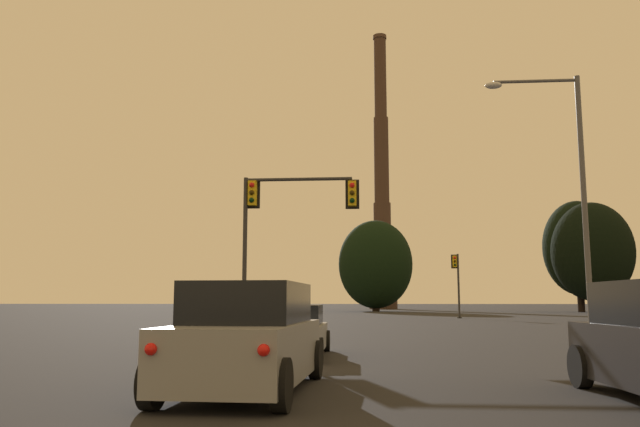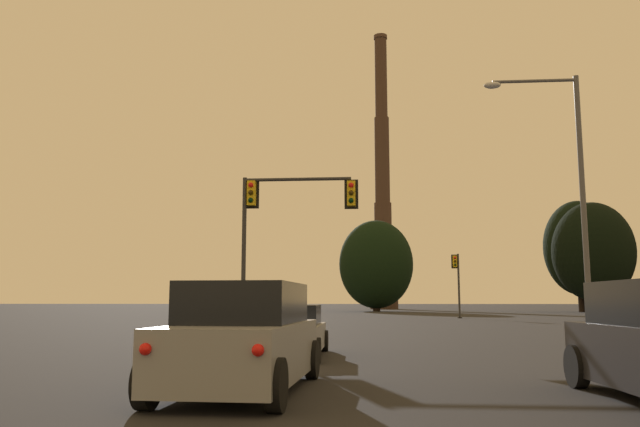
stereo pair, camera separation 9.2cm
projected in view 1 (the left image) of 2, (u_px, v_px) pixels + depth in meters
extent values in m
cylinder|color=black|center=(580.00, 366.00, 11.15)|extent=(0.25, 0.77, 0.76)
cube|color=gray|center=(291.00, 337.00, 17.43)|extent=(1.89, 4.63, 0.70)
cube|color=black|center=(292.00, 315.00, 17.74)|extent=(1.66, 2.23, 0.55)
cylinder|color=black|center=(270.00, 341.00, 19.33)|extent=(0.23, 0.64, 0.64)
cylinder|color=black|center=(326.00, 341.00, 19.22)|extent=(0.23, 0.64, 0.64)
cylinder|color=black|center=(248.00, 350.00, 15.57)|extent=(0.23, 0.64, 0.64)
cylinder|color=black|center=(319.00, 350.00, 15.47)|extent=(0.23, 0.64, 0.64)
sphere|color=red|center=(252.00, 336.00, 15.20)|extent=(0.17, 0.17, 0.17)
sphere|color=red|center=(311.00, 337.00, 15.11)|extent=(0.17, 0.17, 0.17)
cube|color=gray|center=(248.00, 351.00, 10.72)|extent=(2.10, 4.87, 0.95)
cube|color=black|center=(250.00, 303.00, 10.95)|extent=(1.88, 2.86, 0.70)
cylinder|color=black|center=(224.00, 358.00, 12.68)|extent=(0.25, 0.77, 0.76)
cylinder|color=black|center=(316.00, 359.00, 12.46)|extent=(0.25, 0.77, 0.76)
cylinder|color=black|center=(152.00, 383.00, 8.89)|extent=(0.25, 0.77, 0.76)
cylinder|color=black|center=(282.00, 385.00, 8.67)|extent=(0.25, 0.77, 0.76)
sphere|color=red|center=(151.00, 349.00, 8.46)|extent=(0.17, 0.17, 0.17)
sphere|color=red|center=(264.00, 350.00, 8.28)|extent=(0.17, 0.17, 0.17)
cylinder|color=#2D2D30|center=(245.00, 257.00, 25.92)|extent=(0.18, 0.18, 6.71)
cylinder|color=black|center=(243.00, 338.00, 25.46)|extent=(0.40, 0.40, 0.10)
cube|color=yellow|center=(253.00, 193.00, 26.27)|extent=(0.34, 0.34, 1.04)
cube|color=black|center=(253.00, 194.00, 26.44)|extent=(0.58, 0.03, 1.25)
sphere|color=red|center=(252.00, 185.00, 26.12)|extent=(0.22, 0.22, 0.22)
sphere|color=#352604|center=(252.00, 192.00, 26.08)|extent=(0.22, 0.22, 0.22)
sphere|color=black|center=(252.00, 200.00, 26.03)|extent=(0.22, 0.22, 0.22)
cylinder|color=#2D2D30|center=(299.00, 179.00, 26.19)|extent=(4.49, 0.14, 0.14)
sphere|color=#2D2D30|center=(246.00, 180.00, 26.37)|extent=(0.18, 0.18, 0.18)
cube|color=yellow|center=(352.00, 194.00, 25.93)|extent=(0.34, 0.34, 1.04)
cube|color=black|center=(352.00, 194.00, 26.11)|extent=(0.58, 0.03, 1.25)
sphere|color=red|center=(352.00, 185.00, 25.79)|extent=(0.22, 0.22, 0.22)
sphere|color=#352604|center=(352.00, 193.00, 25.74)|extent=(0.22, 0.22, 0.22)
sphere|color=black|center=(352.00, 200.00, 25.70)|extent=(0.22, 0.22, 0.22)
cylinder|color=#2D2D30|center=(459.00, 286.00, 55.73)|extent=(0.18, 0.18, 5.72)
cylinder|color=black|center=(460.00, 318.00, 55.34)|extent=(0.40, 0.40, 0.10)
cube|color=yellow|center=(455.00, 261.00, 56.06)|extent=(0.34, 0.34, 1.04)
cube|color=black|center=(454.00, 262.00, 56.23)|extent=(0.58, 0.03, 1.25)
sphere|color=red|center=(455.00, 258.00, 55.91)|extent=(0.22, 0.22, 0.22)
sphere|color=#352604|center=(455.00, 261.00, 55.87)|extent=(0.22, 0.22, 0.22)
sphere|color=black|center=(455.00, 265.00, 55.82)|extent=(0.22, 0.22, 0.22)
cylinder|color=#56565B|center=(585.00, 206.00, 22.74)|extent=(0.20, 0.20, 9.91)
cylinder|color=#56565B|center=(535.00, 81.00, 23.52)|extent=(3.09, 0.12, 0.12)
sphere|color=#56565B|center=(577.00, 80.00, 23.40)|extent=(0.20, 0.20, 0.20)
ellipsoid|color=silver|center=(493.00, 85.00, 23.63)|extent=(0.64, 0.36, 0.26)
cylinder|color=#3C2B22|center=(383.00, 300.00, 115.53)|extent=(5.21, 5.21, 3.20)
cylinder|color=#473328|center=(383.00, 247.00, 116.91)|extent=(3.26, 3.26, 16.69)
cylinder|color=#473328|center=(381.00, 160.00, 119.23)|extent=(2.80, 2.80, 16.69)
cylinder|color=#473328|center=(380.00, 76.00, 121.55)|extent=(2.34, 2.34, 16.69)
cylinder|color=#4E382C|center=(380.00, 37.00, 122.66)|extent=(2.62, 2.62, 0.70)
cylinder|color=black|center=(376.00, 304.00, 91.20)|extent=(1.09, 1.09, 2.03)
ellipsoid|color=black|center=(375.00, 264.00, 92.01)|extent=(10.89, 9.80, 12.98)
cylinder|color=black|center=(581.00, 298.00, 85.82)|extent=(0.95, 0.95, 3.94)
ellipsoid|color=black|center=(578.00, 248.00, 86.78)|extent=(9.53, 8.57, 13.15)
cylinder|color=black|center=(595.00, 300.00, 83.50)|extent=(1.09, 1.09, 3.15)
ellipsoid|color=black|center=(592.00, 251.00, 84.42)|extent=(10.90, 9.81, 13.39)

